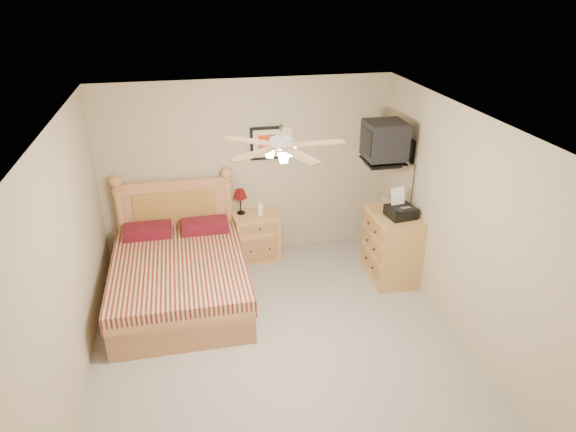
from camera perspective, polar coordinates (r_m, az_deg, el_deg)
floor at (r=5.83m, az=-1.01°, el=-14.23°), size 4.50×4.50×0.00m
ceiling at (r=4.65m, az=-1.24°, el=10.24°), size 4.00×4.50×0.04m
wall_back at (r=7.15m, az=-4.47°, el=5.15°), size 4.00×0.04×2.50m
wall_front at (r=3.38m, az=6.54°, el=-21.67°), size 4.00×0.04×2.50m
wall_left at (r=5.19m, az=-23.45°, el=-5.27°), size 0.04×4.50×2.50m
wall_right at (r=5.78m, az=18.75°, el=-1.27°), size 0.04×4.50×2.50m
bed at (r=6.32m, az=-12.18°, el=-4.05°), size 1.58×2.07×1.34m
nightstand at (r=7.31m, az=-3.58°, el=-2.23°), size 0.65×0.51×0.67m
table_lamp at (r=7.14m, az=-5.30°, el=1.63°), size 0.22×0.22×0.37m
lotion_bottle at (r=7.09m, az=-3.09°, el=0.88°), size 0.09×0.09×0.22m
framed_picture at (r=7.05m, az=-2.36°, el=8.09°), size 0.46×0.04×0.46m
dresser at (r=6.90m, az=11.46°, el=-3.26°), size 0.56×0.79×0.93m
fax_machine at (r=6.56m, az=12.51°, el=1.32°), size 0.37×0.39×0.35m
magazine_lower at (r=6.96m, az=10.98°, el=1.43°), size 0.26×0.32×0.03m
magazine_upper at (r=6.98m, az=11.17°, el=1.70°), size 0.32×0.36×0.02m
wall_tv at (r=6.58m, az=11.89°, el=8.02°), size 0.56×0.46×0.58m
ceiling_fan at (r=4.50m, az=-0.75°, el=7.87°), size 1.14×1.14×0.28m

